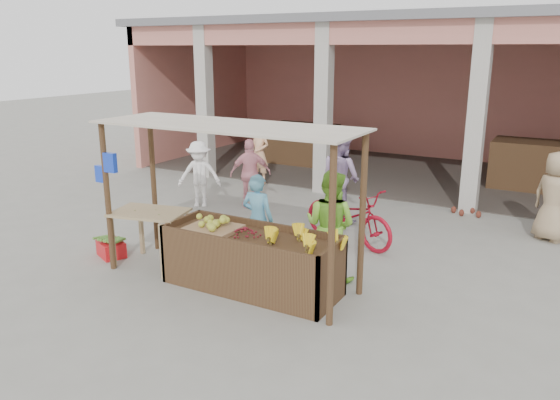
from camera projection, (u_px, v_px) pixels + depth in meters
The scene contains 20 objects.
ground at pixel (224, 281), 8.30m from camera, with size 60.00×60.00×0.00m, color gray.
market_building at pixel (409, 75), 15.05m from camera, with size 14.40×6.40×4.20m.
fruit_stall at pixel (252, 263), 7.95m from camera, with size 2.60×0.95×0.80m, color #513920.
stall_awning at pixel (222, 153), 7.82m from camera, with size 4.09×1.35×2.39m.
banana_heap at pixel (303, 240), 7.46m from camera, with size 1.00×0.55×0.18m, color yellow, non-canonical shape.
melon_tray at pixel (213, 225), 8.11m from camera, with size 0.75×0.65×0.20m.
berry_heap at pixel (245, 231), 7.87m from camera, with size 0.48×0.39×0.15m, color maroon.
side_table at pixel (150, 220), 8.70m from camera, with size 1.28×0.99×0.92m.
papaya_pile at pixel (149, 206), 8.64m from camera, with size 0.62×0.35×0.18m, color #51822A, non-canonical shape.
red_crate at pixel (111, 249), 9.27m from camera, with size 0.50×0.36×0.26m, color red.
plantain_bundle at pixel (110, 240), 9.23m from camera, with size 0.39×0.27×0.08m, color #568F34, non-canonical shape.
produce_sacks at pixel (467, 202), 11.51m from camera, with size 0.95×0.71×0.58m.
vendor_blue at pixel (258, 216), 8.81m from camera, with size 0.60×0.44×1.60m, color #5EA9CD.
vendor_green at pixel (330, 223), 8.20m from camera, with size 0.86×0.50×1.79m, color #85D03A.
motorcycle at pixel (348, 214), 9.79m from camera, with size 2.08×0.72×1.09m, color #A70E21.
shopper_a at pixel (199, 172), 12.04m from camera, with size 1.02×0.51×1.59m, color white.
shopper_b at pixel (250, 171), 11.98m from camera, with size 0.96×0.51×1.63m, color pink.
shopper_c at pixel (555, 192), 9.85m from camera, with size 0.89×0.58×1.84m, color tan.
shopper_e at pixel (260, 152), 14.14m from camera, with size 0.61×0.47×1.65m, color #EEAF7F.
shopper_f at pixel (341, 173), 11.01m from camera, with size 0.97×0.56×1.98m, color #9A7FA7.
Camera 1 is at (4.48, -6.27, 3.42)m, focal length 35.00 mm.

